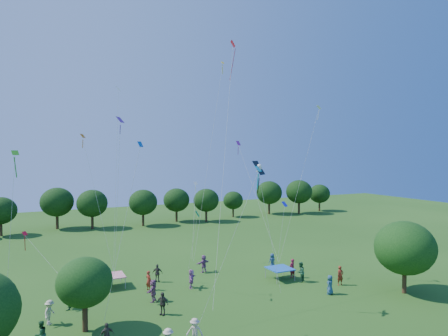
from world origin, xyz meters
TOP-DOWN VIEW (x-y plane):
  - near_tree_north at (-9.22, 16.51)m, footprint 3.72×3.72m
  - near_tree_east at (16.50, 12.40)m, footprint 5.10×5.10m
  - treeline at (-1.73, 55.43)m, footprint 88.01×8.77m
  - tent_red_stripe at (-5.99, 24.87)m, footprint 2.20×2.20m
  - tent_blue at (8.93, 20.21)m, footprint 2.20×2.20m
  - crowd_person_1 at (-3.19, 22.69)m, footprint 0.66×0.76m
  - crowd_person_2 at (-10.01, 21.04)m, footprint 0.71×0.97m
  - crowd_person_3 at (-3.24, 11.50)m, footprint 1.19×1.05m
  - crowd_person_4 at (-8.27, 13.57)m, footprint 0.94×0.51m
  - crowd_person_5 at (3.26, 25.53)m, footprint 1.73×1.10m
  - crowd_person_6 at (10.19, 23.55)m, footprint 0.82×0.48m
  - crowd_person_7 at (10.29, 20.14)m, footprint 0.78×0.61m
  - crowd_person_8 at (-11.96, 15.33)m, footprint 0.93×0.82m
  - crowd_person_9 at (-11.34, 18.68)m, footprint 1.01×1.24m
  - crowd_person_10 at (-3.70, 16.92)m, footprint 0.99×1.06m
  - crowd_person_11 at (0.40, 21.58)m, footprint 1.29×1.63m
  - crowd_person_12 at (10.51, 14.93)m, footprint 0.92×0.75m
  - crowd_person_13 at (12.97, 16.40)m, footprint 0.69×0.48m
  - crowd_person_14 at (10.24, 18.73)m, footprint 1.04×0.93m
  - crowd_person_16 at (-1.86, 24.51)m, footprint 1.07×0.84m
  - crowd_person_17 at (-3.58, 19.87)m, footprint 1.47×1.72m
  - pirate_kite at (3.13, 14.36)m, footprint 2.43×1.30m
  - red_high_kite at (3.84, 20.74)m, footprint 6.57×9.77m
  - small_kite_0 at (-12.49, 26.18)m, footprint 3.48×4.39m
  - small_kite_1 at (-7.57, 27.07)m, footprint 2.53×3.06m
  - small_kite_2 at (5.17, 27.36)m, footprint 4.83×3.14m
  - small_kite_3 at (-13.37, 16.06)m, footprint 0.98×0.96m
  - small_kite_4 at (-6.50, 14.46)m, footprint 2.71×0.45m
  - small_kite_5 at (-5.52, 23.23)m, footprint 0.81×1.78m
  - small_kite_6 at (3.55, 28.65)m, footprint 2.00×3.56m
  - small_kite_7 at (-0.80, 9.34)m, footprint 3.31×2.39m
  - small_kite_10 at (-5.21, 25.83)m, footprint 1.16×1.90m
  - small_kite_11 at (-0.03, 19.33)m, footprint 0.76×3.87m
  - small_kite_12 at (9.58, 20.56)m, footprint 0.73×1.67m
  - small_kite_13 at (8.95, 27.30)m, footprint 1.06×7.53m
  - small_kite_14 at (12.96, 21.01)m, footprint 4.58×0.77m

SIDE VIEW (x-z plane):
  - crowd_person_4 at x=-8.27m, z-range 0.00..1.54m
  - crowd_person_6 at x=10.19m, z-range 0.00..1.60m
  - crowd_person_12 at x=10.51m, z-range 0.00..1.64m
  - crowd_person_8 at x=-11.96m, z-range 0.00..1.66m
  - crowd_person_16 at x=-1.86m, z-range 0.00..1.66m
  - crowd_person_11 at x=0.40m, z-range 0.00..1.68m
  - crowd_person_3 at x=-3.24m, z-range 0.00..1.70m
  - crowd_person_10 at x=-3.70m, z-range 0.00..1.71m
  - crowd_person_1 at x=-3.19m, z-range 0.00..1.72m
  - crowd_person_9 at x=-11.34m, z-range 0.00..1.74m
  - crowd_person_5 at x=3.26m, z-range 0.00..1.75m
  - crowd_person_13 at x=12.97m, z-range 0.00..1.75m
  - crowd_person_2 at x=-10.01m, z-range 0.00..1.77m
  - crowd_person_17 at x=-3.58m, z-range 0.00..1.80m
  - crowd_person_7 at x=10.29m, z-range 0.00..1.84m
  - crowd_person_14 at x=10.24m, z-range 0.00..1.87m
  - tent_red_stripe at x=-5.99m, z-range 0.49..1.59m
  - tent_blue at x=8.93m, z-range 0.49..1.59m
  - near_tree_north at x=-9.22m, z-range 0.83..5.87m
  - near_tree_east at x=16.50m, z-range 0.81..7.04m
  - treeline at x=-1.73m, z-range 0.70..7.48m
  - small_kite_0 at x=-12.49m, z-range 2.36..6.37m
  - small_kite_11 at x=-0.03m, z-range 3.30..9.33m
  - small_kite_12 at x=9.58m, z-range 3.50..9.61m
  - small_kite_6 at x=3.55m, z-range 3.41..11.07m
  - small_kite_7 at x=-0.80m, z-range 4.03..14.01m
  - small_kite_3 at x=-13.37m, z-range 4.12..15.05m
  - small_kite_4 at x=-6.50m, z-range 3.89..15.42m
  - pirate_kite at x=3.13m, z-range 5.76..15.94m
  - small_kite_13 at x=8.95m, z-range 4.88..17.07m
  - small_kite_1 at x=-7.57m, z-range 4.76..17.33m
  - small_kite_5 at x=-5.52m, z-range 5.91..19.78m
  - small_kite_14 at x=12.96m, z-range 5.22..20.84m
  - small_kite_10 at x=-5.21m, z-range 5.52..22.47m
  - small_kite_2 at x=5.17m, z-range 4.46..25.32m
  - red_high_kite at x=3.84m, z-range 7.44..28.86m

